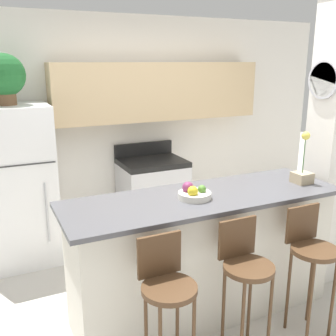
# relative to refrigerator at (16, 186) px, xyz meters

# --- Properties ---
(ground_plane) EXTENTS (14.00, 14.00, 0.00)m
(ground_plane) POSITION_rel_refrigerator_xyz_m (1.28, -1.58, -0.81)
(ground_plane) COLOR beige
(wall_back) EXTENTS (5.60, 0.38, 2.55)m
(wall_back) POSITION_rel_refrigerator_xyz_m (1.43, 0.31, 0.62)
(wall_back) COLOR white
(wall_back) RESTS_ON ground_plane
(pillar_right) EXTENTS (0.38, 0.33, 2.55)m
(pillar_right) POSITION_rel_refrigerator_xyz_m (2.61, -1.56, 0.47)
(pillar_right) COLOR white
(pillar_right) RESTS_ON ground_plane
(counter_bar) EXTENTS (2.24, 0.72, 1.03)m
(counter_bar) POSITION_rel_refrigerator_xyz_m (1.28, -1.58, -0.30)
(counter_bar) COLOR silver
(counter_bar) RESTS_ON ground_plane
(refrigerator) EXTENTS (0.76, 0.68, 1.63)m
(refrigerator) POSITION_rel_refrigerator_xyz_m (0.00, 0.00, 0.00)
(refrigerator) COLOR white
(refrigerator) RESTS_ON ground_plane
(stove_range) EXTENTS (0.74, 0.60, 1.07)m
(stove_range) POSITION_rel_refrigerator_xyz_m (1.52, 0.05, -0.35)
(stove_range) COLOR silver
(stove_range) RESTS_ON ground_plane
(bar_stool_left) EXTENTS (0.35, 0.35, 1.00)m
(bar_stool_left) POSITION_rel_refrigerator_xyz_m (0.69, -2.13, -0.15)
(bar_stool_left) COLOR #4C331E
(bar_stool_left) RESTS_ON ground_plane
(bar_stool_mid) EXTENTS (0.35, 0.35, 1.00)m
(bar_stool_mid) POSITION_rel_refrigerator_xyz_m (1.28, -2.13, -0.15)
(bar_stool_mid) COLOR #4C331E
(bar_stool_mid) RESTS_ON ground_plane
(bar_stool_right) EXTENTS (0.35, 0.35, 1.00)m
(bar_stool_right) POSITION_rel_refrigerator_xyz_m (1.87, -2.13, -0.15)
(bar_stool_right) COLOR #4C331E
(bar_stool_right) RESTS_ON ground_plane
(potted_plant_on_fridge) EXTENTS (0.40, 0.40, 0.48)m
(potted_plant_on_fridge) POSITION_rel_refrigerator_xyz_m (-0.00, 0.00, 1.08)
(potted_plant_on_fridge) COLOR brown
(potted_plant_on_fridge) RESTS_ON refrigerator
(orchid_vase) EXTENTS (0.14, 0.14, 0.44)m
(orchid_vase) POSITION_rel_refrigerator_xyz_m (2.19, -1.65, 0.32)
(orchid_vase) COLOR tan
(orchid_vase) RESTS_ON counter_bar
(fruit_bowl) EXTENTS (0.25, 0.25, 0.12)m
(fruit_bowl) POSITION_rel_refrigerator_xyz_m (1.16, -1.61, 0.25)
(fruit_bowl) COLOR silver
(fruit_bowl) RESTS_ON counter_bar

